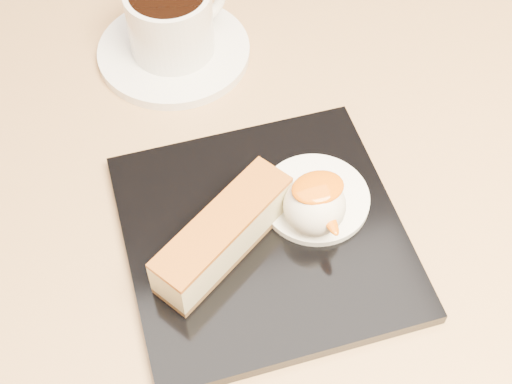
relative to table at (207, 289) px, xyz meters
name	(u,v)px	position (x,y,z in m)	size (l,w,h in m)	color
table	(207,289)	(0.00, 0.00, 0.00)	(0.80, 0.80, 0.72)	black
dessert_plate	(264,235)	(0.04, -0.05, 0.16)	(0.22, 0.22, 0.01)	black
cheesecake	(223,234)	(0.01, -0.06, 0.19)	(0.13, 0.10, 0.04)	brown
cream_smear	(315,198)	(0.09, -0.04, 0.17)	(0.09, 0.09, 0.01)	white
ice_cream_scoop	(315,205)	(0.08, -0.06, 0.19)	(0.05, 0.05, 0.05)	white
mango_sauce	(318,188)	(0.08, -0.06, 0.21)	(0.04, 0.03, 0.01)	#D95E06
mint_sprig	(272,182)	(0.06, -0.01, 0.17)	(0.03, 0.02, 0.00)	#2C883B
saucer	(174,51)	(0.03, 0.18, 0.16)	(0.15, 0.15, 0.01)	white
coffee_cup	(172,19)	(0.03, 0.18, 0.20)	(0.11, 0.08, 0.07)	white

